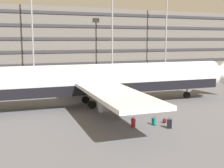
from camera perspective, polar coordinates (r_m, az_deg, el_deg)
The scene contains 10 objects.
ground_plane at distance 35.76m, azimuth -9.32°, elevation -4.07°, with size 600.00×600.00×0.00m, color #5B5B60.
terminal_structure at distance 83.15m, azimuth -17.22°, elevation 8.34°, with size 128.10×17.53×15.93m.
airliner at distance 34.77m, azimuth -3.18°, elevation 0.67°, with size 37.89×30.64×10.24m.
light_mast_center_left at distance 68.00m, azimuth -15.28°, elevation 14.15°, with size 1.80×0.50×25.92m.
light_mast_center_right at distance 72.66m, azimuth 0.05°, elevation 11.56°, with size 1.80×0.50×19.77m.
light_mast_right at distance 79.95m, azimuth 10.50°, elevation 13.31°, with size 1.80×0.50×25.62m.
suitcase_purple at distance 27.48m, azimuth 8.12°, elevation -7.13°, with size 0.30×0.43×0.77m.
suitcase_black at distance 26.70m, azimuth 11.01°, elevation -7.50°, with size 0.50×0.45×0.98m.
suitcase_scuffed at distance 26.61m, azimuth 4.13°, elevation -7.43°, with size 0.24×0.43×0.92m.
backpack_large at distance 28.30m, azimuth 10.10°, elevation -6.99°, with size 0.41×0.37×0.52m.
Camera 1 is at (-7.78, -34.03, 7.75)m, focal length 47.38 mm.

